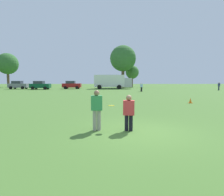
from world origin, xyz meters
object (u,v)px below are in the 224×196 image
object	(u,v)px
parked_car_center	(72,85)
box_truck	(112,81)
frisbee	(111,106)
bystander_far_jogger	(219,86)
player_thrower	(97,108)
bystander_sideline_watcher	(141,87)
traffic_cone	(190,101)
parked_car_near_left	(18,85)
player_defender	(129,111)
parked_car_mid_left	(40,85)

from	to	relation	value
parked_car_center	box_truck	bearing A→B (deg)	-1.31
frisbee	bystander_far_jogger	xyz separation A→B (m)	(21.72, 30.15, -0.14)
player_thrower	bystander_sideline_watcher	xyz separation A→B (m)	(6.14, 26.07, -0.08)
traffic_cone	parked_car_near_left	distance (m)	38.45
frisbee	player_defender	bearing A→B (deg)	-14.73
frisbee	parked_car_center	world-z (taller)	parked_car_center
parked_car_center	bystander_far_jogger	world-z (taller)	parked_car_center
traffic_cone	parked_car_center	distance (m)	31.60
traffic_cone	parked_car_mid_left	distance (m)	33.26
player_thrower	parked_car_center	distance (m)	37.37
player_thrower	bystander_sideline_watcher	size ratio (longest dim) A/B	1.09
frisbee	parked_car_mid_left	world-z (taller)	parked_car_mid_left
parked_car_mid_left	bystander_far_jogger	size ratio (longest dim) A/B	2.67
parked_car_near_left	bystander_sideline_watcher	xyz separation A→B (m)	(26.23, -9.61, -0.05)
frisbee	parked_car_near_left	xyz separation A→B (m)	(-20.69, 35.60, -0.11)
traffic_cone	box_truck	size ratio (longest dim) A/B	0.06
parked_car_near_left	parked_car_mid_left	xyz separation A→B (m)	(5.54, -1.83, 0.00)
parked_car_near_left	parked_car_center	bearing A→B (deg)	3.70
player_defender	traffic_cone	xyz separation A→B (m)	(6.50, 9.36, -0.60)
frisbee	traffic_cone	size ratio (longest dim) A/B	0.56
parked_car_center	box_truck	xyz separation A→B (m)	(9.30, -0.21, 0.83)
player_thrower	frisbee	world-z (taller)	player_thrower
player_defender	box_truck	world-z (taller)	box_truck
bystander_sideline_watcher	box_truck	bearing A→B (deg)	116.67
bystander_sideline_watcher	parked_car_near_left	bearing A→B (deg)	159.88
bystander_far_jogger	frisbee	bearing A→B (deg)	-125.76
player_thrower	frisbee	bearing A→B (deg)	7.78
box_truck	bystander_far_jogger	distance (m)	22.13
traffic_cone	parked_car_center	world-z (taller)	parked_car_center
parked_car_near_left	bystander_sideline_watcher	world-z (taller)	parked_car_near_left
parked_car_mid_left	box_truck	bearing A→B (deg)	8.70
frisbee	bystander_sideline_watcher	bearing A→B (deg)	77.97
traffic_cone	bystander_sideline_watcher	distance (m)	16.91
player_defender	traffic_cone	world-z (taller)	player_defender
bystander_sideline_watcher	player_thrower	bearing A→B (deg)	-103.25
frisbee	parked_car_mid_left	bearing A→B (deg)	114.17
parked_car_center	bystander_sideline_watcher	size ratio (longest dim) A/B	2.72
parked_car_mid_left	frisbee	bearing A→B (deg)	-65.83
parked_car_center	parked_car_mid_left	bearing A→B (deg)	-157.56
frisbee	bystander_sideline_watcher	size ratio (longest dim) A/B	0.18
frisbee	box_truck	xyz separation A→B (m)	(0.44, 36.15, 0.72)
traffic_cone	parked_car_near_left	size ratio (longest dim) A/B	0.11
player_thrower	parked_car_center	bearing A→B (deg)	102.77
traffic_cone	bystander_far_jogger	world-z (taller)	bystander_far_jogger
frisbee	parked_car_near_left	bearing A→B (deg)	120.17
parked_car_mid_left	bystander_sideline_watcher	xyz separation A→B (m)	(20.69, -7.78, -0.05)
player_defender	parked_car_mid_left	size ratio (longest dim) A/B	0.36
parked_car_near_left	player_defender	bearing A→B (deg)	-59.10
player_defender	frisbee	distance (m)	0.78
traffic_cone	parked_car_near_left	bearing A→B (deg)	136.57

